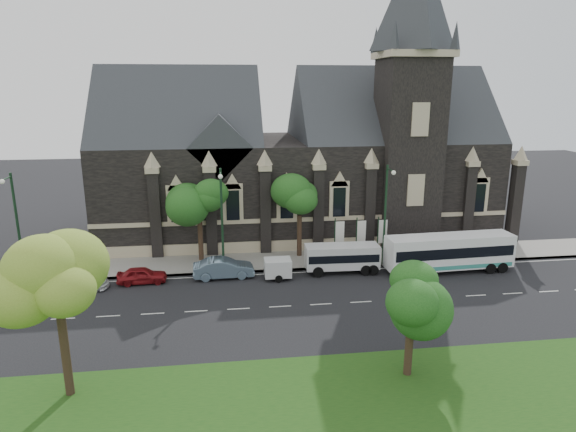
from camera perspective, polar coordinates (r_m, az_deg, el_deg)
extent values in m
plane|color=black|center=(36.54, -0.90, -10.33)|extent=(160.00, 160.00, 0.00)
cube|color=gray|center=(45.25, -2.29, -5.17)|extent=(80.00, 5.00, 0.15)
cube|color=black|center=(53.98, 0.93, 3.55)|extent=(40.00, 15.00, 10.00)
cube|color=#2B2E32|center=(52.84, -12.18, 8.47)|extent=(16.00, 15.00, 15.00)
cube|color=#2B2E32|center=(55.57, 11.33, 8.81)|extent=(20.00, 15.00, 15.00)
cube|color=#2B2E32|center=(48.20, -7.80, 8.08)|extent=(6.00, 6.00, 6.00)
cube|color=black|center=(50.07, 13.46, 6.91)|extent=(5.50, 5.50, 18.00)
cube|color=tan|center=(49.72, 14.11, 17.46)|extent=(6.20, 6.20, 0.60)
cube|color=tan|center=(47.13, 2.25, -0.37)|extent=(40.00, 0.22, 0.40)
cube|color=tan|center=(47.88, 2.22, -3.37)|extent=(40.00, 0.25, 1.20)
cube|color=black|center=(46.32, -0.14, 1.41)|extent=(1.20, 0.12, 2.80)
cylinder|color=black|center=(28.56, -24.11, -14.39)|extent=(0.44, 0.44, 4.40)
sphere|color=olive|center=(26.92, -25.01, -6.85)|extent=(4.16, 4.16, 4.16)
sphere|color=olive|center=(27.14, -23.14, -4.72)|extent=(3.12, 3.12, 3.12)
cylinder|color=black|center=(28.91, 13.67, -14.56)|extent=(0.44, 0.44, 3.08)
sphere|color=#1C4C17|center=(27.62, 14.04, -9.22)|extent=(3.20, 3.20, 3.20)
sphere|color=#1C4C17|center=(28.11, 14.82, -7.51)|extent=(2.40, 2.40, 2.40)
cylinder|color=black|center=(45.93, 1.31, -2.35)|extent=(0.44, 0.44, 3.96)
sphere|color=#1C4C17|center=(44.99, 1.34, 2.11)|extent=(3.84, 3.84, 3.84)
sphere|color=#1C4C17|center=(45.65, 2.10, 3.21)|extent=(2.88, 2.88, 2.88)
cylinder|color=black|center=(45.50, -9.98, -2.75)|extent=(0.44, 0.44, 3.96)
sphere|color=#1C4C17|center=(44.56, -10.19, 1.66)|extent=(3.68, 3.68, 3.68)
sphere|color=#1C4C17|center=(45.06, -9.31, 2.74)|extent=(2.76, 2.76, 2.76)
cylinder|color=#15301C|center=(43.86, 11.05, -0.03)|extent=(0.20, 0.20, 9.00)
cylinder|color=#15301C|center=(42.25, 11.66, 5.20)|extent=(0.10, 1.60, 0.10)
sphere|color=silver|center=(41.52, 12.01, 4.88)|extent=(0.36, 0.36, 0.36)
cylinder|color=#15301C|center=(41.66, -7.56, -0.67)|extent=(0.20, 0.20, 9.00)
cylinder|color=#15301C|center=(39.96, -7.76, 4.84)|extent=(0.10, 1.60, 0.10)
sphere|color=silver|center=(39.19, -7.75, 4.49)|extent=(0.36, 0.36, 0.36)
cylinder|color=#15301C|center=(44.73, -28.51, -1.30)|extent=(0.20, 0.20, 9.00)
cylinder|color=#15301C|center=(43.15, -29.56, 3.78)|extent=(0.10, 1.60, 0.10)
sphere|color=silver|center=(42.44, -29.93, 3.44)|extent=(0.36, 0.36, 0.36)
cylinder|color=#15301C|center=(45.06, 5.38, -2.73)|extent=(0.10, 0.10, 4.00)
cube|color=white|center=(44.99, 5.95, -1.98)|extent=(0.80, 0.04, 2.20)
cylinder|color=#15301C|center=(45.54, 7.83, -2.62)|extent=(0.10, 0.10, 4.00)
cube|color=white|center=(45.48, 8.41, -1.87)|extent=(0.80, 0.04, 2.20)
cylinder|color=#15301C|center=(46.09, 10.24, -2.50)|extent=(0.10, 0.10, 4.00)
cube|color=white|center=(46.06, 10.80, -1.77)|extent=(0.80, 0.04, 2.20)
cube|color=white|center=(44.57, 18.00, -3.85)|extent=(11.08, 2.83, 2.75)
cube|color=black|center=(44.53, 18.01, -3.65)|extent=(10.64, 2.85, 0.90)
cube|color=teal|center=(44.92, 17.89, -5.15)|extent=(10.64, 2.84, 0.35)
cylinder|color=black|center=(42.41, 13.96, -6.47)|extent=(0.91, 0.32, 0.90)
cylinder|color=black|center=(44.36, 12.76, -5.44)|extent=(0.91, 0.32, 0.90)
cylinder|color=black|center=(45.72, 22.19, -5.59)|extent=(0.91, 0.32, 0.90)
cylinder|color=black|center=(47.53, 20.74, -4.69)|extent=(0.91, 0.32, 0.90)
cylinder|color=black|center=(46.30, 23.34, -5.46)|extent=(0.91, 0.32, 0.90)
cylinder|color=black|center=(48.10, 21.87, -4.57)|extent=(0.91, 0.32, 0.90)
cube|color=silver|center=(42.61, 6.20, -4.61)|extent=(6.28, 2.15, 1.95)
cube|color=black|center=(42.59, 6.20, -4.53)|extent=(6.04, 2.18, 0.67)
cylinder|color=black|center=(41.67, 3.48, -6.43)|extent=(0.91, 0.31, 0.90)
cylinder|color=black|center=(43.47, 3.07, -5.51)|extent=(0.91, 0.31, 0.90)
cylinder|color=black|center=(42.47, 8.91, -6.17)|extent=(0.91, 0.31, 0.90)
cylinder|color=black|center=(44.24, 8.29, -5.28)|extent=(0.91, 0.31, 0.90)
cylinder|color=black|center=(42.63, 9.73, -6.13)|extent=(0.91, 0.31, 0.90)
cylinder|color=black|center=(44.39, 9.07, -5.24)|extent=(0.91, 0.31, 0.90)
cube|color=silver|center=(41.12, -1.19, -5.91)|extent=(2.18, 1.64, 1.41)
cylinder|color=black|center=(40.61, -1.06, -7.21)|extent=(0.61, 0.22, 0.61)
cylinder|color=black|center=(42.12, -1.30, -6.38)|extent=(0.61, 0.22, 0.61)
cylinder|color=black|center=(41.42, 0.77, -6.32)|extent=(1.30, 0.08, 0.08)
imported|color=slate|center=(41.75, -7.38, -5.94)|extent=(5.08, 1.96, 1.65)
imported|color=maroon|center=(42.03, -16.38, -6.53)|extent=(3.99, 1.77, 1.33)
imported|color=silver|center=(42.49, -22.91, -6.88)|extent=(4.69, 2.07, 1.34)
imported|color=black|center=(44.39, -29.51, -6.72)|extent=(5.25, 2.88, 1.39)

